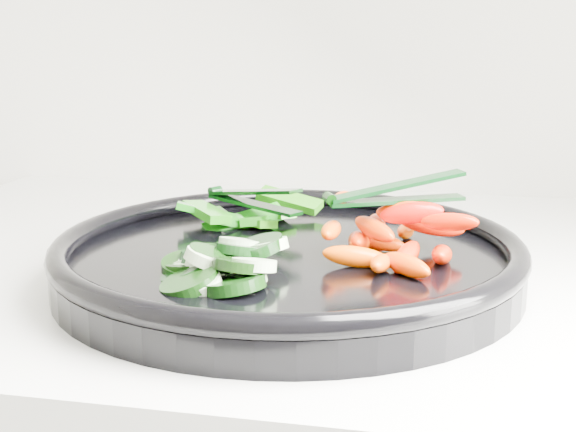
# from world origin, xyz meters

# --- Properties ---
(veggie_tray) EXTENTS (0.41, 0.41, 0.04)m
(veggie_tray) POSITION_xyz_m (-0.57, 1.62, 0.95)
(veggie_tray) COLOR black
(veggie_tray) RESTS_ON counter
(cucumber_pile) EXTENTS (0.10, 0.12, 0.04)m
(cucumber_pile) POSITION_xyz_m (-0.61, 1.55, 0.96)
(cucumber_pile) COLOR black
(cucumber_pile) RESTS_ON veggie_tray
(carrot_pile) EXTENTS (0.12, 0.14, 0.06)m
(carrot_pile) POSITION_xyz_m (-0.49, 1.63, 0.97)
(carrot_pile) COLOR #F12000
(carrot_pile) RESTS_ON veggie_tray
(pepper_pile) EXTENTS (0.13, 0.11, 0.03)m
(pepper_pile) POSITION_xyz_m (-0.62, 1.71, 0.96)
(pepper_pile) COLOR #1B6209
(pepper_pile) RESTS_ON veggie_tray
(tong_carrot) EXTENTS (0.11, 0.06, 0.02)m
(tong_carrot) POSITION_xyz_m (-0.49, 1.63, 1.00)
(tong_carrot) COLOR black
(tong_carrot) RESTS_ON carrot_pile
(tong_pepper) EXTENTS (0.10, 0.08, 0.02)m
(tong_pepper) POSITION_xyz_m (-0.62, 1.70, 0.98)
(tong_pepper) COLOR black
(tong_pepper) RESTS_ON pepper_pile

